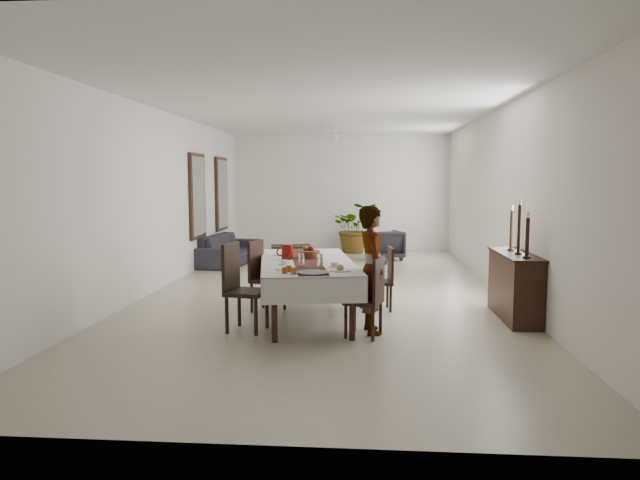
% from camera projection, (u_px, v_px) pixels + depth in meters
% --- Properties ---
extents(floor, '(6.00, 12.00, 0.00)m').
position_uv_depth(floor, '(326.00, 290.00, 10.14)').
color(floor, '#B7AD92').
rests_on(floor, ground).
extents(ceiling, '(6.00, 12.00, 0.02)m').
position_uv_depth(ceiling, '(327.00, 107.00, 9.81)').
color(ceiling, white).
rests_on(ceiling, wall_back).
extents(wall_back, '(6.00, 0.02, 3.20)m').
position_uv_depth(wall_back, '(341.00, 193.00, 15.93)').
color(wall_back, white).
rests_on(wall_back, floor).
extents(wall_front, '(6.00, 0.02, 3.20)m').
position_uv_depth(wall_front, '(271.00, 230.00, 4.03)').
color(wall_front, white).
rests_on(wall_front, floor).
extents(wall_left, '(0.02, 12.00, 3.20)m').
position_uv_depth(wall_left, '(160.00, 200.00, 10.21)').
color(wall_left, white).
rests_on(wall_left, floor).
extents(wall_right, '(0.02, 12.00, 3.20)m').
position_uv_depth(wall_right, '(501.00, 201.00, 9.75)').
color(wall_right, white).
rests_on(wall_right, floor).
extents(dining_table_top, '(1.49, 2.72, 0.05)m').
position_uv_depth(dining_table_top, '(307.00, 263.00, 8.05)').
color(dining_table_top, black).
rests_on(dining_table_top, table_leg_fl).
extents(table_leg_fl, '(0.09, 0.09, 0.75)m').
position_uv_depth(table_leg_fl, '(274.00, 312.00, 6.84)').
color(table_leg_fl, black).
rests_on(table_leg_fl, floor).
extents(table_leg_fr, '(0.09, 0.09, 0.75)m').
position_uv_depth(table_leg_fr, '(352.00, 310.00, 6.92)').
color(table_leg_fr, black).
rests_on(table_leg_fr, floor).
extents(table_leg_bl, '(0.09, 0.09, 0.75)m').
position_uv_depth(table_leg_bl, '(272.00, 277.00, 9.26)').
color(table_leg_bl, black).
rests_on(table_leg_bl, floor).
extents(table_leg_br, '(0.09, 0.09, 0.75)m').
position_uv_depth(table_leg_br, '(330.00, 276.00, 9.35)').
color(table_leg_br, black).
rests_on(table_leg_br, floor).
extents(tablecloth_top, '(1.72, 2.94, 0.01)m').
position_uv_depth(tablecloth_top, '(307.00, 261.00, 8.05)').
color(tablecloth_top, silver).
rests_on(tablecloth_top, dining_table_top).
extents(tablecloth_drape_left, '(0.48, 2.73, 0.32)m').
position_uv_depth(tablecloth_drape_left, '(262.00, 273.00, 8.01)').
color(tablecloth_drape_left, white).
rests_on(tablecloth_drape_left, dining_table_top).
extents(tablecloth_drape_right, '(0.48, 2.73, 0.32)m').
position_uv_depth(tablecloth_drape_right, '(350.00, 271.00, 8.12)').
color(tablecloth_drape_right, silver).
rests_on(tablecloth_drape_right, dining_table_top).
extents(tablecloth_drape_near, '(1.25, 0.22, 0.32)m').
position_uv_depth(tablecloth_drape_near, '(315.00, 291.00, 6.70)').
color(tablecloth_drape_near, silver).
rests_on(tablecloth_drape_near, dining_table_top).
extents(tablecloth_drape_far, '(1.25, 0.22, 0.32)m').
position_uv_depth(tablecloth_drape_far, '(301.00, 259.00, 9.43)').
color(tablecloth_drape_far, silver).
rests_on(tablecloth_drape_far, dining_table_top).
extents(table_runner, '(0.82, 2.71, 0.00)m').
position_uv_depth(table_runner, '(307.00, 260.00, 8.05)').
color(table_runner, '#5A2819').
rests_on(table_runner, tablecloth_top).
extents(red_pitcher, '(0.19, 0.19, 0.21)m').
position_uv_depth(red_pitcher, '(287.00, 252.00, 8.17)').
color(red_pitcher, maroon).
rests_on(red_pitcher, tablecloth_top).
extents(pitcher_handle, '(0.13, 0.04, 0.13)m').
position_uv_depth(pitcher_handle, '(281.00, 252.00, 8.16)').
color(pitcher_handle, maroon).
rests_on(pitcher_handle, red_pitcher).
extents(wine_glass_near, '(0.08, 0.08, 0.18)m').
position_uv_depth(wine_glass_near, '(320.00, 261.00, 7.36)').
color(wine_glass_near, silver).
rests_on(wine_glass_near, tablecloth_top).
extents(wine_glass_mid, '(0.08, 0.08, 0.18)m').
position_uv_depth(wine_glass_mid, '(301.00, 260.00, 7.44)').
color(wine_glass_mid, white).
rests_on(wine_glass_mid, tablecloth_top).
extents(teacup_right, '(0.10, 0.10, 0.06)m').
position_uv_depth(teacup_right, '(335.00, 265.00, 7.44)').
color(teacup_right, silver).
rests_on(teacup_right, saucer_right).
extents(saucer_right, '(0.16, 0.16, 0.01)m').
position_uv_depth(saucer_right, '(335.00, 267.00, 7.44)').
color(saucer_right, white).
rests_on(saucer_right, tablecloth_top).
extents(teacup_left, '(0.10, 0.10, 0.06)m').
position_uv_depth(teacup_left, '(285.00, 262.00, 7.64)').
color(teacup_left, white).
rests_on(teacup_left, saucer_left).
extents(saucer_left, '(0.16, 0.16, 0.01)m').
position_uv_depth(saucer_left, '(285.00, 264.00, 7.64)').
color(saucer_left, silver).
rests_on(saucer_left, tablecloth_top).
extents(plate_near_right, '(0.26, 0.26, 0.02)m').
position_uv_depth(plate_near_right, '(340.00, 270.00, 7.12)').
color(plate_near_right, silver).
rests_on(plate_near_right, tablecloth_top).
extents(bread_near_right, '(0.10, 0.10, 0.10)m').
position_uv_depth(bread_near_right, '(340.00, 268.00, 7.12)').
color(bread_near_right, tan).
rests_on(bread_near_right, plate_near_right).
extents(plate_near_left, '(0.26, 0.26, 0.02)m').
position_uv_depth(plate_near_left, '(286.00, 269.00, 7.22)').
color(plate_near_left, silver).
rests_on(plate_near_left, tablecloth_top).
extents(plate_far_left, '(0.26, 0.26, 0.02)m').
position_uv_depth(plate_far_left, '(281.00, 255.00, 8.60)').
color(plate_far_left, silver).
rests_on(plate_far_left, tablecloth_top).
extents(serving_tray, '(0.39, 0.39, 0.02)m').
position_uv_depth(serving_tray, '(313.00, 273.00, 6.93)').
color(serving_tray, '#3A3A3E').
rests_on(serving_tray, tablecloth_top).
extents(jam_jar_a, '(0.07, 0.07, 0.08)m').
position_uv_depth(jam_jar_a, '(294.00, 271.00, 6.87)').
color(jam_jar_a, '#995116').
rests_on(jam_jar_a, tablecloth_top).
extents(jam_jar_b, '(0.07, 0.07, 0.08)m').
position_uv_depth(jam_jar_b, '(285.00, 270.00, 6.93)').
color(jam_jar_b, '#974316').
rests_on(jam_jar_b, tablecloth_top).
extents(jam_jar_c, '(0.07, 0.07, 0.08)m').
position_uv_depth(jam_jar_c, '(289.00, 269.00, 7.04)').
color(jam_jar_c, '#904E15').
rests_on(jam_jar_c, tablecloth_top).
extents(fruit_basket, '(0.32, 0.32, 0.11)m').
position_uv_depth(fruit_basket, '(309.00, 254.00, 8.31)').
color(fruit_basket, brown).
rests_on(fruit_basket, tablecloth_top).
extents(fruit_red, '(0.10, 0.10, 0.10)m').
position_uv_depth(fruit_red, '(311.00, 249.00, 8.33)').
color(fruit_red, '#A3101C').
rests_on(fruit_red, fruit_basket).
extents(fruit_green, '(0.09, 0.09, 0.09)m').
position_uv_depth(fruit_green, '(306.00, 249.00, 8.33)').
color(fruit_green, '#567122').
rests_on(fruit_green, fruit_basket).
extents(chair_right_near_seat, '(0.53, 0.53, 0.05)m').
position_uv_depth(chair_right_near_seat, '(364.00, 302.00, 7.09)').
color(chair_right_near_seat, black).
rests_on(chair_right_near_seat, chair_right_near_leg_fl).
extents(chair_right_near_leg_fl, '(0.05, 0.05, 0.42)m').
position_uv_depth(chair_right_near_leg_fl, '(373.00, 324.00, 6.89)').
color(chair_right_near_leg_fl, black).
rests_on(chair_right_near_leg_fl, floor).
extents(chair_right_near_leg_fr, '(0.05, 0.05, 0.42)m').
position_uv_depth(chair_right_near_leg_fr, '(380.00, 318.00, 7.21)').
color(chair_right_near_leg_fr, black).
rests_on(chair_right_near_leg_fr, floor).
extents(chair_right_near_leg_bl, '(0.05, 0.05, 0.42)m').
position_uv_depth(chair_right_near_leg_bl, '(346.00, 322.00, 7.02)').
color(chair_right_near_leg_bl, black).
rests_on(chair_right_near_leg_bl, floor).
extents(chair_right_near_leg_br, '(0.05, 0.05, 0.42)m').
position_uv_depth(chair_right_near_leg_br, '(354.00, 316.00, 7.34)').
color(chair_right_near_leg_br, black).
rests_on(chair_right_near_leg_br, floor).
extents(chair_right_near_back, '(0.16, 0.42, 0.54)m').
position_uv_depth(chair_right_near_back, '(379.00, 280.00, 6.99)').
color(chair_right_near_back, black).
rests_on(chair_right_near_back, chair_right_near_seat).
extents(chair_right_far_seat, '(0.44, 0.44, 0.05)m').
position_uv_depth(chair_right_far_seat, '(378.00, 282.00, 8.55)').
color(chair_right_far_seat, black).
rests_on(chair_right_far_seat, chair_right_far_leg_fl).
extents(chair_right_far_leg_fl, '(0.04, 0.04, 0.40)m').
position_uv_depth(chair_right_far_leg_fl, '(391.00, 299.00, 8.41)').
color(chair_right_far_leg_fl, black).
rests_on(chair_right_far_leg_fl, floor).
extents(chair_right_far_leg_fr, '(0.04, 0.04, 0.40)m').
position_uv_depth(chair_right_far_leg_fr, '(387.00, 295.00, 8.74)').
color(chair_right_far_leg_fr, black).
rests_on(chair_right_far_leg_fr, floor).
extents(chair_right_far_leg_bl, '(0.04, 0.04, 0.40)m').
position_uv_depth(chair_right_far_leg_bl, '(368.00, 299.00, 8.40)').
color(chair_right_far_leg_bl, black).
rests_on(chair_right_far_leg_bl, floor).
extents(chair_right_far_leg_br, '(0.04, 0.04, 0.40)m').
position_uv_depth(chair_right_far_leg_br, '(366.00, 295.00, 8.73)').
color(chair_right_far_leg_br, black).
rests_on(chair_right_far_leg_br, floor).
extents(chair_right_far_back, '(0.08, 0.40, 0.51)m').
position_uv_depth(chair_right_far_back, '(391.00, 264.00, 8.52)').
color(chair_right_far_back, black).
rests_on(chair_right_far_back, chair_right_far_seat).
extents(chair_left_near_seat, '(0.57, 0.57, 0.05)m').
position_uv_depth(chair_left_near_seat, '(247.00, 292.00, 7.35)').
color(chair_left_near_seat, black).
rests_on(chair_left_near_seat, chair_left_near_leg_fl).
extents(chair_left_near_leg_fl, '(0.06, 0.06, 0.48)m').
position_uv_depth(chair_left_near_leg_fl, '(239.00, 308.00, 7.62)').
color(chair_left_near_leg_fl, black).
rests_on(chair_left_near_leg_fl, floor).
extents(chair_left_near_leg_fr, '(0.06, 0.06, 0.48)m').
position_uv_depth(chair_left_near_leg_fr, '(227.00, 315.00, 7.24)').
color(chair_left_near_leg_fr, black).
rests_on(chair_left_near_leg_fr, floor).
extents(chair_left_near_leg_bl, '(0.06, 0.06, 0.48)m').
position_uv_depth(chair_left_near_leg_bl, '(267.00, 310.00, 7.52)').
color(chair_left_near_leg_bl, black).
rests_on(chair_left_near_leg_bl, floor).
extents(chair_left_near_leg_br, '(0.06, 0.06, 0.48)m').
position_uv_depth(chair_left_near_leg_br, '(256.00, 317.00, 7.14)').
color(chair_left_near_leg_br, black).
rests_on(chair_left_near_leg_br, floor).
extents(chair_left_near_back, '(0.13, 0.48, 0.62)m').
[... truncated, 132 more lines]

